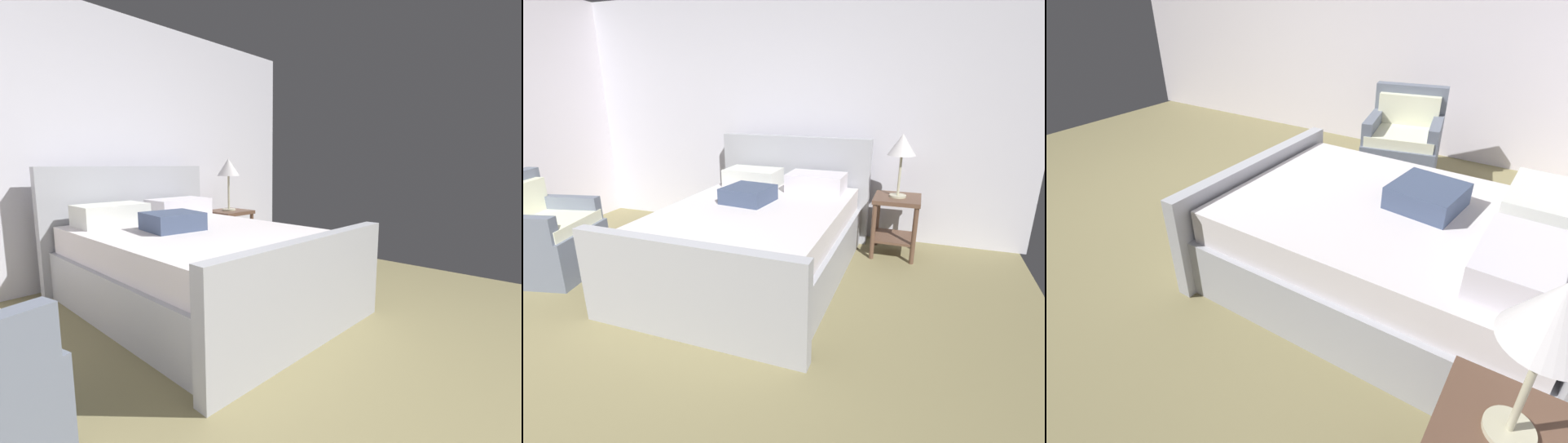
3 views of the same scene
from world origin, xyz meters
TOP-DOWN VIEW (x-y plane):
  - ground_plane at (0.00, 0.00)m, footprint 5.01×6.43m
  - wall_back at (0.00, 3.27)m, footprint 5.13×0.12m
  - bed at (0.12, 1.99)m, footprint 1.70×2.29m
  - nightstand_right at (1.27, 2.79)m, footprint 0.44×0.44m
  - table_lamp_right at (1.27, 2.79)m, footprint 0.26×0.26m

SIDE VIEW (x-z plane):
  - ground_plane at x=0.00m, z-range -0.02..0.00m
  - bed at x=0.12m, z-range -0.22..0.90m
  - nightstand_right at x=1.27m, z-range 0.10..0.70m
  - table_lamp_right at x=1.27m, z-range 0.78..1.38m
  - wall_back at x=0.00m, z-range 0.00..2.59m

